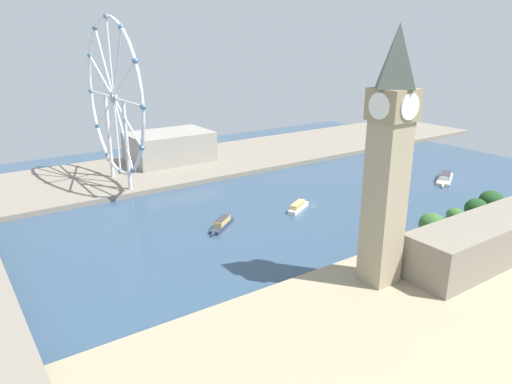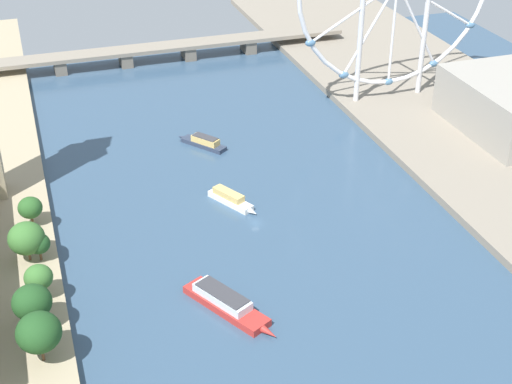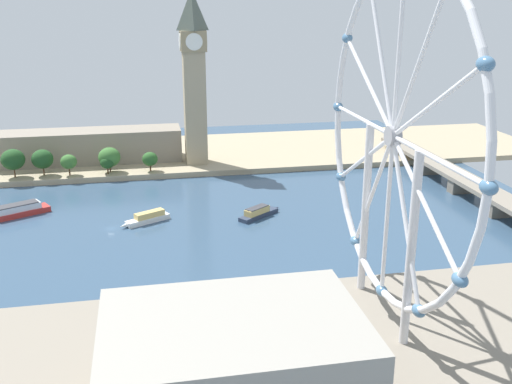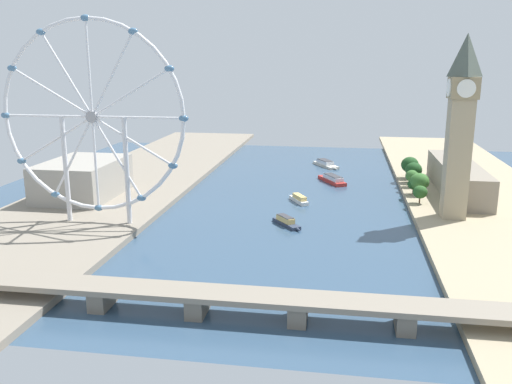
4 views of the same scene
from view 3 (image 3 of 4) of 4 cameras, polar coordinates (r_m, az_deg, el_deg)
name	(u,v)px [view 3 (image 3 of 4)]	position (r m, az deg, el deg)	size (l,w,h in m)	color
ground_plane	(111,229)	(255.58, -13.78, -3.44)	(395.89, 395.89, 0.00)	#334C66
riverbank_left	(118,157)	(362.74, -13.13, 3.25)	(90.00, 520.00, 3.00)	tan
clock_tower	(194,76)	(329.47, -5.97, 11.01)	(14.52, 14.52, 93.32)	tan
parliament_block	(89,146)	(349.49, -15.70, 4.27)	(22.00, 102.53, 18.03)	gray
tree_row_embankment	(68,159)	(326.45, -17.59, 3.02)	(12.94, 79.58, 14.89)	#513823
ferris_wheel	(393,139)	(164.28, 12.99, 4.98)	(97.17, 3.20, 101.20)	silver
riverside_hall	(233,362)	(138.82, -2.18, -15.99)	(40.23, 58.37, 21.65)	gray
river_bridge	(481,190)	(295.49, 20.77, 0.17)	(207.89, 13.45, 8.62)	gray
tour_boat_1	(14,212)	(281.95, -22.20, -1.76)	(20.94, 33.38, 5.43)	#B22D28
tour_boat_2	(259,213)	(260.84, 0.25, -1.99)	(17.33, 21.55, 4.81)	#2D384C
tour_boat_3	(147,218)	(258.60, -10.40, -2.48)	(13.78, 21.81, 4.66)	white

